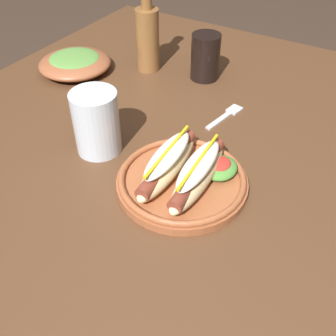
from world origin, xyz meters
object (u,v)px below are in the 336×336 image
at_px(hot_dog_plate, 184,175).
at_px(side_bowl, 75,62).
at_px(water_cup, 96,122).
at_px(glass_bottle, 147,36).
at_px(soda_cup, 205,57).
at_px(fork, 227,115).

bearing_deg(hot_dog_plate, side_bowl, 62.70).
height_order(water_cup, glass_bottle, glass_bottle).
bearing_deg(side_bowl, soda_cup, -65.04).
bearing_deg(glass_bottle, hot_dog_plate, -138.89).
bearing_deg(hot_dog_plate, soda_cup, 22.07).
distance_m(hot_dog_plate, glass_bottle, 0.47).
bearing_deg(soda_cup, fork, -136.79).
xyz_separation_m(soda_cup, water_cup, (-0.38, 0.04, 0.01)).
height_order(soda_cup, glass_bottle, glass_bottle).
relative_size(soda_cup, glass_bottle, 0.48).
bearing_deg(side_bowl, hot_dog_plate, -117.30).
height_order(fork, side_bowl, side_bowl).
relative_size(glass_bottle, side_bowl, 1.26).
relative_size(hot_dog_plate, fork, 1.98).
height_order(glass_bottle, side_bowl, glass_bottle).
relative_size(hot_dog_plate, soda_cup, 2.07).
height_order(soda_cup, side_bowl, soda_cup).
height_order(hot_dog_plate, fork, hot_dog_plate).
relative_size(fork, side_bowl, 0.64).
xyz_separation_m(hot_dog_plate, fork, (0.25, 0.03, -0.02)).
bearing_deg(glass_bottle, side_bowl, 125.08).
relative_size(hot_dog_plate, side_bowl, 1.26).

